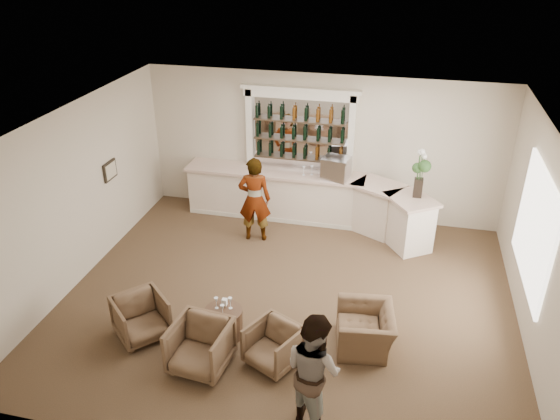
# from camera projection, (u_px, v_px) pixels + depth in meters

# --- Properties ---
(ground) EXTENTS (8.00, 8.00, 0.00)m
(ground) POSITION_uv_depth(u_px,v_px,m) (288.00, 299.00, 9.95)
(ground) COLOR brown
(ground) RESTS_ON ground
(room_shell) EXTENTS (8.04, 7.02, 3.32)m
(room_shell) POSITION_uv_depth(u_px,v_px,m) (306.00, 166.00, 9.46)
(room_shell) COLOR beige
(room_shell) RESTS_ON ground
(bar_counter) EXTENTS (5.72, 1.80, 1.14)m
(bar_counter) POSITION_uv_depth(u_px,v_px,m) (310.00, 199.00, 12.31)
(bar_counter) COLOR white
(bar_counter) RESTS_ON ground
(back_bar_alcove) EXTENTS (2.64, 0.25, 3.00)m
(back_bar_alcove) POSITION_uv_depth(u_px,v_px,m) (300.00, 131.00, 12.07)
(back_bar_alcove) COLOR white
(back_bar_alcove) RESTS_ON ground
(cocktail_table) EXTENTS (0.62, 0.62, 0.50)m
(cocktail_table) POSITION_uv_depth(u_px,v_px,m) (224.00, 323.00, 8.96)
(cocktail_table) COLOR #452D1E
(cocktail_table) RESTS_ON ground
(sommelier) EXTENTS (0.75, 0.55, 1.88)m
(sommelier) POSITION_uv_depth(u_px,v_px,m) (255.00, 199.00, 11.48)
(sommelier) COLOR gray
(sommelier) RESTS_ON ground
(guest) EXTENTS (1.08, 1.05, 1.76)m
(guest) POSITION_uv_depth(u_px,v_px,m) (313.00, 370.00, 7.13)
(guest) COLOR gray
(guest) RESTS_ON ground
(armchair_left) EXTENTS (1.12, 1.12, 0.73)m
(armchair_left) POSITION_uv_depth(u_px,v_px,m) (141.00, 317.00, 8.89)
(armchair_left) COLOR brown
(armchair_left) RESTS_ON ground
(armchair_center) EXTENTS (0.93, 0.95, 0.79)m
(armchair_center) POSITION_uv_depth(u_px,v_px,m) (200.00, 346.00, 8.24)
(armchair_center) COLOR brown
(armchair_center) RESTS_ON ground
(armchair_right) EXTENTS (0.98, 0.99, 0.68)m
(armchair_right) POSITION_uv_depth(u_px,v_px,m) (273.00, 345.00, 8.33)
(armchair_right) COLOR brown
(armchair_right) RESTS_ON ground
(armchair_far) EXTENTS (1.02, 1.13, 0.66)m
(armchair_far) POSITION_uv_depth(u_px,v_px,m) (365.00, 329.00, 8.70)
(armchair_far) COLOR brown
(armchair_far) RESTS_ON ground
(espresso_machine) EXTENTS (0.64, 0.57, 0.49)m
(espresso_machine) POSITION_uv_depth(u_px,v_px,m) (336.00, 168.00, 11.83)
(espresso_machine) COLOR #BABABF
(espresso_machine) RESTS_ON bar_counter
(flower_vase) EXTENTS (0.27, 0.27, 1.04)m
(flower_vase) POSITION_uv_depth(u_px,v_px,m) (420.00, 170.00, 10.88)
(flower_vase) COLOR black
(flower_vase) RESTS_ON bar_counter
(wine_glass_bar_left) EXTENTS (0.07, 0.07, 0.21)m
(wine_glass_bar_left) POSITION_uv_depth(u_px,v_px,m) (304.00, 171.00, 12.07)
(wine_glass_bar_left) COLOR white
(wine_glass_bar_left) RESTS_ON bar_counter
(wine_glass_bar_right) EXTENTS (0.07, 0.07, 0.21)m
(wine_glass_bar_right) POSITION_uv_depth(u_px,v_px,m) (312.00, 170.00, 12.08)
(wine_glass_bar_right) COLOR white
(wine_glass_bar_right) RESTS_ON bar_counter
(wine_glass_tbl_a) EXTENTS (0.07, 0.07, 0.21)m
(wine_glass_tbl_a) POSITION_uv_depth(u_px,v_px,m) (216.00, 303.00, 8.84)
(wine_glass_tbl_a) COLOR white
(wine_glass_tbl_a) RESTS_ON cocktail_table
(wine_glass_tbl_b) EXTENTS (0.07, 0.07, 0.21)m
(wine_glass_tbl_b) POSITION_uv_depth(u_px,v_px,m) (230.00, 303.00, 8.84)
(wine_glass_tbl_b) COLOR white
(wine_glass_tbl_b) RESTS_ON cocktail_table
(wine_glass_tbl_c) EXTENTS (0.07, 0.07, 0.21)m
(wine_glass_tbl_c) POSITION_uv_depth(u_px,v_px,m) (223.00, 310.00, 8.67)
(wine_glass_tbl_c) COLOR white
(wine_glass_tbl_c) RESTS_ON cocktail_table
(napkin_holder) EXTENTS (0.08, 0.08, 0.12)m
(napkin_holder) POSITION_uv_depth(u_px,v_px,m) (225.00, 302.00, 8.94)
(napkin_holder) COLOR white
(napkin_holder) RESTS_ON cocktail_table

